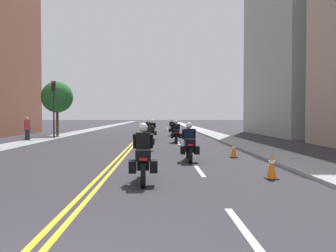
{
  "coord_description": "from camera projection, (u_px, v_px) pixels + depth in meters",
  "views": [
    {
      "loc": [
        1.71,
        -3.62,
        1.85
      ],
      "look_at": [
        2.29,
        17.43,
        1.27
      ],
      "focal_mm": 36.87,
      "sensor_mm": 36.0,
      "label": 1
    }
  ],
  "objects": [
    {
      "name": "ground_plane",
      "position": [
        147.0,
        129.0,
        51.58
      ],
      "size": [
        264.0,
        264.0,
        0.0
      ],
      "primitive_type": "plane",
      "color": "#2F2C32"
    },
    {
      "name": "sidewalk_left",
      "position": [
        99.0,
        128.0,
        51.38
      ],
      "size": [
        2.0,
        144.0,
        0.12
      ],
      "primitive_type": "cube",
      "color": "gray",
      "rests_on": "ground"
    },
    {
      "name": "sidewalk_right",
      "position": [
        195.0,
        128.0,
        51.78
      ],
      "size": [
        2.0,
        144.0,
        0.12
      ],
      "primitive_type": "cube",
      "color": "#9A9E9F",
      "rests_on": "ground"
    },
    {
      "name": "centreline_yellow_inner",
      "position": [
        146.0,
        129.0,
        51.58
      ],
      "size": [
        0.12,
        132.0,
        0.01
      ],
      "primitive_type": "cube",
      "color": "yellow",
      "rests_on": "ground"
    },
    {
      "name": "centreline_yellow_outer",
      "position": [
        148.0,
        129.0,
        51.58
      ],
      "size": [
        0.12,
        132.0,
        0.01
      ],
      "primitive_type": "cube",
      "color": "yellow",
      "rests_on": "ground"
    },
    {
      "name": "lane_dashes_white",
      "position": [
        173.0,
        136.0,
        32.68
      ],
      "size": [
        0.14,
        56.4,
        0.01
      ],
      "color": "silver",
      "rests_on": "ground"
    },
    {
      "name": "motorcycle_0",
      "position": [
        143.0,
        159.0,
        9.56
      ],
      "size": [
        0.78,
        2.2,
        1.67
      ],
      "rotation": [
        0.0,
        0.0,
        0.04
      ],
      "color": "black",
      "rests_on": "ground"
    },
    {
      "name": "motorcycle_1",
      "position": [
        189.0,
        145.0,
        14.21
      ],
      "size": [
        0.77,
        2.26,
        1.61
      ],
      "rotation": [
        0.0,
        0.0,
        -0.02
      ],
      "color": "black",
      "rests_on": "ground"
    },
    {
      "name": "motorcycle_2",
      "position": [
        148.0,
        138.0,
        18.86
      ],
      "size": [
        0.77,
        2.12,
        1.6
      ],
      "rotation": [
        0.0,
        0.0,
        -0.03
      ],
      "color": "black",
      "rests_on": "ground"
    },
    {
      "name": "motorcycle_3",
      "position": [
        176.0,
        134.0,
        24.25
      ],
      "size": [
        0.76,
        2.24,
        1.59
      ],
      "rotation": [
        0.0,
        0.0,
        -0.0
      ],
      "color": "black",
      "rests_on": "ground"
    },
    {
      "name": "motorcycle_4",
      "position": [
        152.0,
        131.0,
        28.43
      ],
      "size": [
        0.76,
        2.24,
        1.59
      ],
      "rotation": [
        0.0,
        0.0,
        -0.0
      ],
      "color": "black",
      "rests_on": "ground"
    },
    {
      "name": "motorcycle_5",
      "position": [
        172.0,
        129.0,
        33.15
      ],
      "size": [
        0.76,
        2.16,
        1.6
      ],
      "rotation": [
        0.0,
        0.0,
        0.0
      ],
      "color": "black",
      "rests_on": "ground"
    },
    {
      "name": "traffic_cone_0",
      "position": [
        272.0,
        166.0,
        10.15
      ],
      "size": [
        0.35,
        0.35,
        0.81
      ],
      "color": "black",
      "rests_on": "ground"
    },
    {
      "name": "traffic_cone_1",
      "position": [
        234.0,
        150.0,
        15.47
      ],
      "size": [
        0.33,
        0.33,
        0.72
      ],
      "color": "black",
      "rests_on": "ground"
    },
    {
      "name": "traffic_light_near",
      "position": [
        54.0,
        99.0,
        27.28
      ],
      "size": [
        0.28,
        0.38,
        4.65
      ],
      "color": "black",
      "rests_on": "ground"
    },
    {
      "name": "pedestrian_0",
      "position": [
        27.0,
        129.0,
        25.21
      ],
      "size": [
        0.48,
        0.41,
        1.82
      ],
      "rotation": [
        0.0,
        0.0,
        0.63
      ],
      "color": "#222430",
      "rests_on": "ground"
    },
    {
      "name": "street_tree_0",
      "position": [
        57.0,
        97.0,
        30.69
      ],
      "size": [
        2.77,
        2.77,
        4.97
      ],
      "color": "#493A25",
      "rests_on": "ground"
    }
  ]
}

